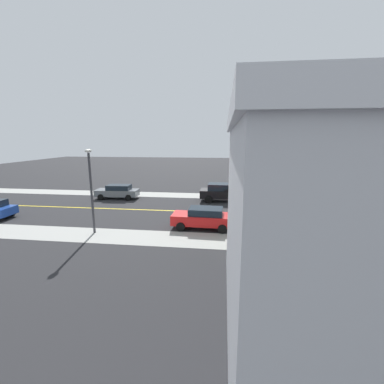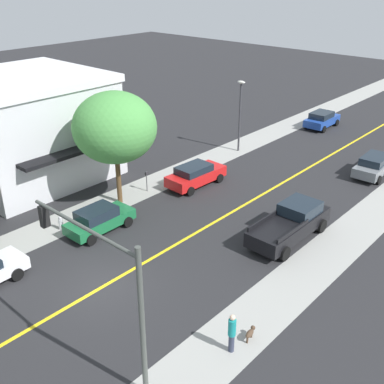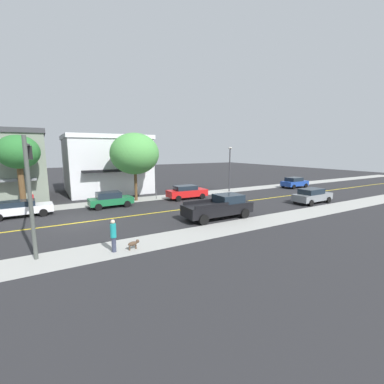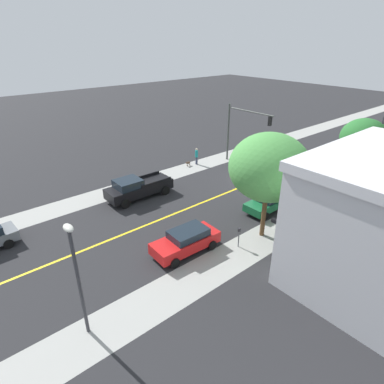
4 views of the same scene
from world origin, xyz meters
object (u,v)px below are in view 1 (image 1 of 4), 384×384
(pedestrian_teal_shirt, at_px, (309,189))
(small_dog, at_px, (298,194))
(red_sedan_left_curb, at_px, (203,218))
(grey_sedan_right_curb, at_px, (118,191))
(traffic_light_mast, at_px, (361,163))
(fire_hydrant, at_px, (358,238))
(street_lamp, at_px, (91,181))
(black_pickup_truck, at_px, (226,193))
(parking_meter, at_px, (246,226))
(street_tree_right_corner, at_px, (288,163))
(green_sedan_left_curb, at_px, (324,222))

(pedestrian_teal_shirt, height_order, small_dog, pedestrian_teal_shirt)
(red_sedan_left_curb, bearing_deg, grey_sedan_right_curb, -37.92)
(red_sedan_left_curb, height_order, grey_sedan_right_curb, red_sedan_left_curb)
(traffic_light_mast, relative_size, pedestrian_teal_shirt, 3.43)
(small_dog, bearing_deg, traffic_light_mast, 137.78)
(fire_hydrant, relative_size, small_dog, 1.23)
(street_lamp, bearing_deg, pedestrian_teal_shirt, -53.93)
(small_dog, bearing_deg, pedestrian_teal_shirt, 160.54)
(small_dog, bearing_deg, black_pickup_truck, 11.36)
(traffic_light_mast, distance_m, small_dog, 6.90)
(parking_meter, xyz_separation_m, grey_sedan_right_curb, (10.51, 13.22, -0.14))
(street_tree_right_corner, xyz_separation_m, green_sedan_left_curb, (2.02, -3.24, -4.33))
(fire_hydrant, xyz_separation_m, small_dog, (13.60, 0.02, -0.08))
(red_sedan_left_curb, bearing_deg, black_pickup_truck, -99.00)
(parking_meter, relative_size, black_pickup_truck, 0.25)
(street_lamp, height_order, grey_sedan_right_curb, street_lamp)
(grey_sedan_right_curb, xyz_separation_m, pedestrian_teal_shirt, (2.96, -21.22, 0.18))
(black_pickup_truck, bearing_deg, small_dog, -158.85)
(street_lamp, bearing_deg, fire_hydrant, -89.67)
(green_sedan_left_curb, height_order, grey_sedan_right_curb, grey_sedan_right_curb)
(street_tree_right_corner, xyz_separation_m, traffic_light_mast, (10.67, -9.38, -0.84))
(street_lamp, height_order, black_pickup_truck, street_lamp)
(fire_hydrant, distance_m, black_pickup_truck, 13.37)
(pedestrian_teal_shirt, bearing_deg, parking_meter, 95.58)
(red_sedan_left_curb, height_order, pedestrian_teal_shirt, pedestrian_teal_shirt)
(green_sedan_left_curb, relative_size, small_dog, 5.91)
(parking_meter, relative_size, green_sedan_left_curb, 0.35)
(fire_hydrant, distance_m, parking_meter, 7.00)
(traffic_light_mast, bearing_deg, fire_hydrant, -24.22)
(red_sedan_left_curb, bearing_deg, fire_hydrant, 171.86)
(fire_hydrant, height_order, red_sedan_left_curb, red_sedan_left_curb)
(pedestrian_teal_shirt, bearing_deg, green_sedan_left_curb, 114.41)
(green_sedan_left_curb, xyz_separation_m, grey_sedan_right_curb, (8.59, 18.79, 0.02))
(fire_hydrant, distance_m, pedestrian_teal_shirt, 13.47)
(fire_hydrant, relative_size, street_lamp, 0.15)
(traffic_light_mast, height_order, pedestrian_teal_shirt, traffic_light_mast)
(street_tree_right_corner, height_order, street_lamp, street_tree_right_corner)
(street_tree_right_corner, distance_m, parking_meter, 4.78)
(green_sedan_left_curb, distance_m, black_pickup_truck, 11.02)
(street_lamp, distance_m, black_pickup_truck, 14.41)
(street_tree_right_corner, distance_m, black_pickup_truck, 12.02)
(red_sedan_left_curb, xyz_separation_m, pedestrian_teal_shirt, (11.61, -10.95, 0.17))
(parking_meter, distance_m, black_pickup_truck, 10.67)
(red_sedan_left_curb, bearing_deg, street_lamp, 16.28)
(fire_hydrant, bearing_deg, grey_sedan_right_curb, 62.64)
(green_sedan_left_curb, bearing_deg, grey_sedan_right_curb, -25.30)
(red_sedan_left_curb, bearing_deg, parking_meter, 149.89)
(parking_meter, bearing_deg, fire_hydrant, -89.54)
(street_tree_right_corner, distance_m, green_sedan_left_curb, 5.78)
(fire_hydrant, height_order, black_pickup_truck, black_pickup_truck)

